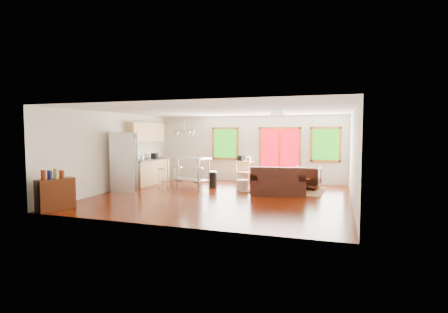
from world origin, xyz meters
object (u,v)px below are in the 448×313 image
(island, at_px, (188,167))
(armchair, at_px, (307,177))
(loveseat, at_px, (278,183))
(coffee_table, at_px, (289,179))
(refrigerator, at_px, (125,162))
(ottoman, at_px, (276,182))
(rug, at_px, (285,190))
(kitchen_cart, at_px, (244,164))

(island, bearing_deg, armchair, 11.51)
(loveseat, relative_size, coffee_table, 1.59)
(armchair, bearing_deg, refrigerator, 26.34)
(loveseat, distance_m, ottoman, 1.23)
(rug, distance_m, refrigerator, 5.43)
(coffee_table, height_order, island, island)
(loveseat, distance_m, island, 3.35)
(coffee_table, distance_m, armchair, 0.65)
(coffee_table, distance_m, refrigerator, 5.54)
(coffee_table, xyz_separation_m, island, (-3.47, -0.62, 0.37))
(loveseat, xyz_separation_m, refrigerator, (-4.92, -0.96, 0.62))
(loveseat, height_order, coffee_table, loveseat)
(loveseat, relative_size, armchair, 2.08)
(refrigerator, distance_m, island, 2.20)
(ottoman, height_order, island, island)
(rug, bearing_deg, refrigerator, -160.20)
(refrigerator, xyz_separation_m, island, (1.63, 1.45, -0.24))
(loveseat, distance_m, refrigerator, 5.05)
(loveseat, xyz_separation_m, armchair, (0.79, 1.32, 0.08))
(rug, bearing_deg, coffee_table, 75.44)
(loveseat, height_order, island, island)
(coffee_table, height_order, refrigerator, refrigerator)
(coffee_table, bearing_deg, ottoman, 169.50)
(ottoman, bearing_deg, armchair, 6.83)
(island, xyz_separation_m, kitchen_cart, (1.56, 1.89, -0.03))
(coffee_table, height_order, armchair, armchair)
(rug, xyz_separation_m, coffee_table, (0.07, 0.26, 0.35))
(armchair, distance_m, island, 4.17)
(rug, relative_size, kitchen_cart, 2.41)
(coffee_table, relative_size, ottoman, 1.84)
(armchair, bearing_deg, coffee_table, 23.22)
(loveseat, bearing_deg, refrigerator, -177.98)
(armchair, bearing_deg, loveseat, 63.60)
(loveseat, distance_m, coffee_table, 1.12)
(coffee_table, relative_size, armchair, 1.31)
(island, bearing_deg, kitchen_cart, 50.58)
(coffee_table, relative_size, refrigerator, 0.58)
(island, bearing_deg, refrigerator, -138.32)
(rug, distance_m, ottoman, 0.54)
(rug, xyz_separation_m, kitchen_cart, (-1.84, 1.54, 0.69))
(refrigerator, bearing_deg, loveseat, -12.86)
(coffee_table, distance_m, ottoman, 0.47)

